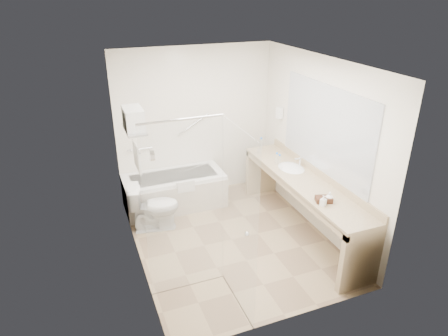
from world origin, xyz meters
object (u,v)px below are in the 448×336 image
object	(u,v)px
amenity_basket	(324,199)
water_bottle_left	(261,144)
bathtub	(175,191)
vanity_counter	(303,192)
toilet	(154,207)

from	to	relation	value
amenity_basket	water_bottle_left	distance (m)	1.89
bathtub	vanity_counter	xyz separation A→B (m)	(1.52, -1.39, 0.36)
vanity_counter	toilet	bearing A→B (deg)	156.71
bathtub	amenity_basket	size ratio (longest dim) A/B	7.97
bathtub	amenity_basket	xyz separation A→B (m)	(1.41, -2.03, 0.61)
vanity_counter	amenity_basket	world-z (taller)	vanity_counter
vanity_counter	toilet	xyz separation A→B (m)	(-1.97, 0.85, -0.28)
vanity_counter	toilet	world-z (taller)	vanity_counter
water_bottle_left	vanity_counter	bearing A→B (deg)	-87.47
toilet	water_bottle_left	size ratio (longest dim) A/B	3.67
vanity_counter	water_bottle_left	distance (m)	1.29
bathtub	water_bottle_left	xyz separation A→B (m)	(1.47, -0.14, 0.66)
bathtub	toilet	bearing A→B (deg)	-129.87
bathtub	vanity_counter	size ratio (longest dim) A/B	0.59
bathtub	toilet	xyz separation A→B (m)	(-0.45, -0.54, 0.08)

